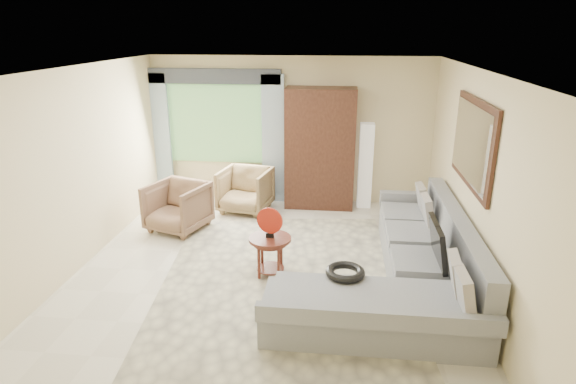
# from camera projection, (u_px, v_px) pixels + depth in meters

# --- Properties ---
(ground) EXTENTS (6.00, 6.00, 0.00)m
(ground) POSITION_uv_depth(u_px,v_px,m) (266.00, 277.00, 6.22)
(ground) COLOR silver
(ground) RESTS_ON ground
(area_rug) EXTENTS (3.39, 4.28, 0.02)m
(area_rug) POSITION_uv_depth(u_px,v_px,m) (283.00, 278.00, 6.16)
(area_rug) COLOR beige
(area_rug) RESTS_ON ground
(sectional_sofa) EXTENTS (2.30, 3.46, 0.90)m
(sectional_sofa) POSITION_uv_depth(u_px,v_px,m) (410.00, 271.00, 5.77)
(sectional_sofa) COLOR gray
(sectional_sofa) RESTS_ON ground
(tv_screen) EXTENTS (0.14, 0.74, 0.48)m
(tv_screen) POSITION_uv_depth(u_px,v_px,m) (438.00, 243.00, 5.50)
(tv_screen) COLOR black
(tv_screen) RESTS_ON sectional_sofa
(garden_hose) EXTENTS (0.43, 0.43, 0.09)m
(garden_hose) POSITION_uv_depth(u_px,v_px,m) (345.00, 272.00, 5.20)
(garden_hose) COLOR black
(garden_hose) RESTS_ON sectional_sofa
(coffee_table) EXTENTS (0.54, 0.54, 0.54)m
(coffee_table) POSITION_uv_depth(u_px,v_px,m) (270.00, 256.00, 6.16)
(coffee_table) COLOR #431712
(coffee_table) RESTS_ON ground
(red_disc) EXTENTS (0.34, 0.10, 0.34)m
(red_disc) POSITION_uv_depth(u_px,v_px,m) (270.00, 221.00, 6.00)
(red_disc) COLOR #A71F10
(red_disc) RESTS_ON coffee_table
(armchair_left) EXTENTS (1.05, 1.06, 0.77)m
(armchair_left) POSITION_uv_depth(u_px,v_px,m) (178.00, 207.00, 7.56)
(armchair_left) COLOR brown
(armchair_left) RESTS_ON ground
(armchair_right) EXTENTS (0.95, 0.97, 0.76)m
(armchair_right) POSITION_uv_depth(u_px,v_px,m) (245.00, 190.00, 8.34)
(armchair_right) COLOR #9B7F54
(armchair_right) RESTS_ON ground
(potted_plant) EXTENTS (0.59, 0.55, 0.53)m
(potted_plant) POSITION_uv_depth(u_px,v_px,m) (178.00, 188.00, 8.79)
(potted_plant) COLOR #999999
(potted_plant) RESTS_ON ground
(armoire) EXTENTS (1.20, 0.55, 2.10)m
(armoire) POSITION_uv_depth(u_px,v_px,m) (320.00, 149.00, 8.38)
(armoire) COLOR black
(armoire) RESTS_ON ground
(floor_lamp) EXTENTS (0.24, 0.24, 1.50)m
(floor_lamp) POSITION_uv_depth(u_px,v_px,m) (365.00, 166.00, 8.45)
(floor_lamp) COLOR silver
(floor_lamp) RESTS_ON ground
(window) EXTENTS (1.80, 0.04, 1.40)m
(window) POSITION_uv_depth(u_px,v_px,m) (216.00, 124.00, 8.70)
(window) COLOR #669E59
(window) RESTS_ON wall_back
(curtain_left) EXTENTS (0.40, 0.08, 2.30)m
(curtain_left) POSITION_uv_depth(u_px,v_px,m) (160.00, 137.00, 8.80)
(curtain_left) COLOR #9EB7CC
(curtain_left) RESTS_ON ground
(curtain_right) EXTENTS (0.40, 0.08, 2.30)m
(curtain_right) POSITION_uv_depth(u_px,v_px,m) (273.00, 140.00, 8.58)
(curtain_right) COLOR #9EB7CC
(curtain_right) RESTS_ON ground
(valance) EXTENTS (2.40, 0.12, 0.26)m
(valance) POSITION_uv_depth(u_px,v_px,m) (213.00, 76.00, 8.35)
(valance) COLOR #1E232D
(valance) RESTS_ON wall_back
(wall_mirror) EXTENTS (0.05, 1.70, 1.05)m
(wall_mirror) POSITION_uv_depth(u_px,v_px,m) (473.00, 143.00, 5.72)
(wall_mirror) COLOR black
(wall_mirror) RESTS_ON wall_right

